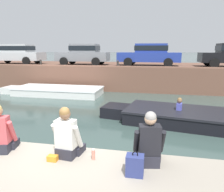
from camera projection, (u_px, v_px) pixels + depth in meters
name	position (u px, v px, depth m)	size (l,w,h in m)	color
ground_plane	(115.00, 115.00, 9.69)	(400.00, 400.00, 0.00)	#384C47
far_quay_wall	(134.00, 75.00, 17.37)	(60.00, 6.00, 1.70)	brown
far_wall_coping	(130.00, 67.00, 14.42)	(60.00, 0.24, 0.08)	brown
boat_moored_west_white	(54.00, 91.00, 13.98)	(6.56, 2.23, 0.50)	white
motorboat_passing	(194.00, 118.00, 8.42)	(7.08, 3.08, 1.03)	black
car_leftmost_silver	(17.00, 53.00, 17.35)	(4.44, 2.07, 1.54)	#B7BABC
car_left_inner_grey	(84.00, 54.00, 16.27)	(3.87, 2.10, 1.54)	slate
car_centre_blue	(150.00, 54.00, 15.33)	(4.37, 2.08, 1.54)	#233893
mooring_bollard_west	(41.00, 62.00, 15.75)	(0.15, 0.15, 0.45)	#2D2B28
mooring_bollard_mid	(118.00, 63.00, 14.67)	(0.15, 0.15, 0.45)	#2D2B28
person_seated_left	(1.00, 133.00, 4.22)	(0.58, 0.60, 0.97)	#282833
person_seated_right	(67.00, 137.00, 4.03)	(0.56, 0.56, 0.97)	#282833
person_seated_middle	(149.00, 144.00, 3.76)	(0.57, 0.58, 0.97)	#282833
bottle_drink	(93.00, 154.00, 3.96)	(0.06, 0.06, 0.20)	#E07F6B
backpack_on_ledge	(135.00, 165.00, 3.46)	(0.28, 0.24, 0.41)	navy
snack_bag	(53.00, 158.00, 3.91)	(0.18, 0.12, 0.10)	orange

